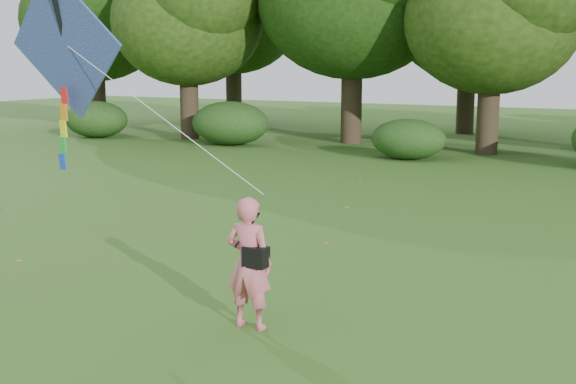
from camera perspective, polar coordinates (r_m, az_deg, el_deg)
The scene contains 6 objects.
ground at distance 9.01m, azimuth -5.15°, elevation -11.53°, with size 100.00×100.00×0.00m, color #265114.
man_kite_flyer at distance 9.12m, azimuth -3.09°, elevation -5.61°, with size 0.62×0.41×1.70m, color #D26271.
crossbody_bag at distance 9.00m, azimuth -2.58°, elevation -5.08°, with size 0.43×0.20×0.69m.
flying_kite at distance 11.71m, azimuth -17.16°, elevation 10.86°, with size 5.17×1.15×3.10m.
shrub_band at distance 25.20m, azimuth 16.91°, elevation 4.07°, with size 39.15×3.22×1.88m.
fallen_leaves at distance 14.80m, azimuth 15.84°, elevation -3.22°, with size 11.05×13.42×0.01m.
Camera 1 is at (4.83, -6.85, 3.32)m, focal length 45.00 mm.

